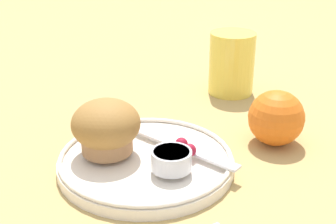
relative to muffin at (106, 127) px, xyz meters
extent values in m
plane|color=tan|center=(0.05, 0.07, -0.05)|extent=(3.00, 3.00, 0.00)
cylinder|color=silver|center=(0.03, 0.04, -0.05)|extent=(0.22, 0.22, 0.01)
torus|color=silver|center=(0.03, 0.04, -0.04)|extent=(0.22, 0.22, 0.01)
cylinder|color=#9E7047|center=(0.00, 0.00, -0.02)|extent=(0.07, 0.07, 0.03)
ellipsoid|color=olive|center=(0.00, 0.00, 0.01)|extent=(0.09, 0.09, 0.06)
cylinder|color=silver|center=(0.08, 0.05, -0.02)|extent=(0.05, 0.05, 0.02)
cylinder|color=beige|center=(0.08, 0.05, -0.01)|extent=(0.04, 0.04, 0.00)
sphere|color=maroon|center=(0.05, 0.08, -0.03)|extent=(0.02, 0.02, 0.02)
sphere|color=maroon|center=(0.07, 0.08, -0.03)|extent=(0.02, 0.02, 0.02)
cube|color=silver|center=(0.03, 0.08, -0.03)|extent=(0.19, 0.08, 0.00)
sphere|color=orange|center=(0.07, 0.23, -0.01)|extent=(0.08, 0.08, 0.08)
cylinder|color=#EAD14C|center=(-0.12, 0.29, 0.00)|extent=(0.08, 0.08, 0.11)
camera|label=1|loc=(0.49, -0.20, 0.26)|focal=50.00mm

